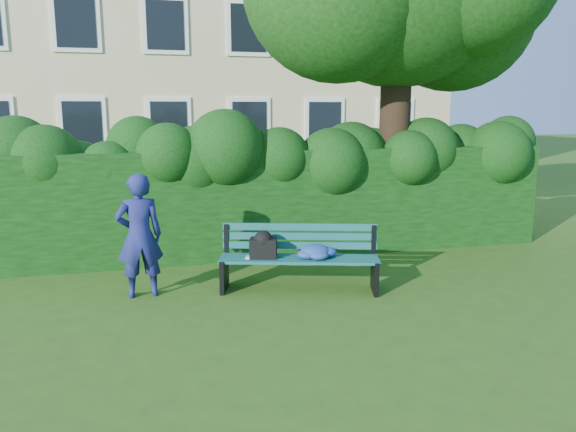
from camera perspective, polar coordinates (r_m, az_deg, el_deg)
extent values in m
plane|color=#2F5118|center=(7.73, 1.12, -7.75)|extent=(80.00, 80.00, 0.00)
cube|color=#C7BD85|center=(21.45, -9.55, 20.19)|extent=(16.00, 8.00, 12.00)
cube|color=white|center=(17.12, -20.12, 8.64)|extent=(1.30, 0.08, 1.60)
cube|color=black|center=(17.08, -20.14, 8.63)|extent=(1.05, 0.04, 1.35)
cube|color=white|center=(17.06, -11.99, 9.05)|extent=(1.30, 0.08, 1.60)
cube|color=black|center=(17.02, -11.98, 9.05)|extent=(1.05, 0.04, 1.35)
cube|color=white|center=(17.34, -3.94, 9.28)|extent=(1.30, 0.08, 1.60)
cube|color=black|center=(17.30, -3.92, 9.28)|extent=(1.05, 0.04, 1.35)
cube|color=white|center=(17.93, 3.72, 9.34)|extent=(1.30, 0.08, 1.60)
cube|color=black|center=(17.90, 3.76, 9.33)|extent=(1.05, 0.04, 1.35)
cube|color=white|center=(18.82, 10.77, 9.24)|extent=(1.30, 0.08, 1.60)
cube|color=black|center=(18.78, 10.83, 9.24)|extent=(1.05, 0.04, 1.35)
cube|color=white|center=(17.28, -20.75, 17.94)|extent=(1.30, 0.08, 1.60)
cube|color=black|center=(17.24, -20.77, 17.96)|extent=(1.05, 0.04, 1.35)
cube|color=white|center=(17.22, -12.37, 18.40)|extent=(1.30, 0.08, 1.60)
cube|color=black|center=(17.18, -12.37, 18.42)|extent=(1.05, 0.04, 1.35)
cube|color=white|center=(17.49, -4.07, 18.49)|extent=(1.30, 0.08, 1.60)
cube|color=black|center=(17.45, -4.04, 18.51)|extent=(1.05, 0.04, 1.35)
cube|color=white|center=(18.08, 3.83, 18.24)|extent=(1.30, 0.08, 1.60)
cube|color=black|center=(18.04, 3.88, 18.26)|extent=(1.05, 0.04, 1.35)
cube|color=white|center=(18.96, 11.09, 17.73)|extent=(1.30, 0.08, 1.60)
cube|color=black|center=(18.92, 11.14, 17.74)|extent=(1.05, 0.04, 1.35)
cube|color=black|center=(9.60, -2.38, 1.45)|extent=(10.00, 1.00, 1.80)
cylinder|color=black|center=(10.31, 10.80, 9.79)|extent=(0.54, 0.54, 4.62)
sphere|color=black|center=(11.40, 16.54, 19.42)|extent=(2.95, 2.95, 2.95)
cube|color=#0D453F|center=(7.49, 1.13, -4.76)|extent=(2.10, 0.71, 0.04)
cube|color=#0D453F|center=(7.61, 1.14, -4.52)|extent=(2.10, 0.71, 0.04)
cube|color=#0D453F|center=(7.73, 1.15, -4.28)|extent=(2.10, 0.71, 0.04)
cube|color=#0D453F|center=(7.84, 1.17, -4.05)|extent=(2.10, 0.71, 0.04)
cube|color=#0D453F|center=(7.89, 1.18, -2.99)|extent=(2.09, 0.65, 0.10)
cube|color=#0D453F|center=(7.87, 1.18, -2.05)|extent=(2.09, 0.65, 0.10)
cube|color=#0D453F|center=(7.85, 1.19, -1.11)|extent=(2.09, 0.65, 0.10)
cube|color=black|center=(7.81, -6.49, -5.93)|extent=(0.20, 0.50, 0.44)
cube|color=black|center=(7.95, -6.28, -2.42)|extent=(0.07, 0.07, 0.45)
cube|color=black|center=(7.71, -6.58, -4.47)|extent=(0.18, 0.42, 0.05)
cube|color=black|center=(7.79, 8.80, -6.05)|extent=(0.20, 0.50, 0.44)
cube|color=black|center=(7.92, 8.67, -2.53)|extent=(0.07, 0.07, 0.45)
cube|color=black|center=(7.68, 8.89, -4.59)|extent=(0.18, 0.42, 0.05)
cube|color=white|center=(7.65, -3.64, -4.23)|extent=(0.21, 0.18, 0.02)
cube|color=black|center=(7.65, -2.53, -3.26)|extent=(0.42, 0.34, 0.26)
imported|color=navy|center=(7.62, -14.86, -1.95)|extent=(0.65, 0.46, 1.65)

